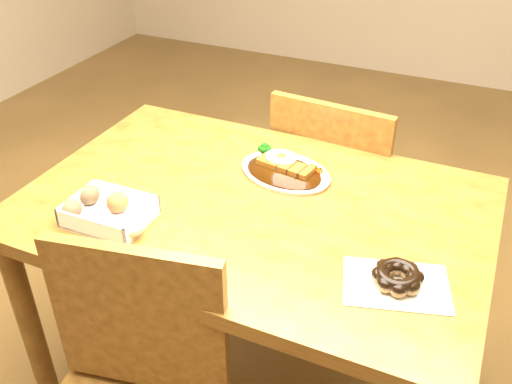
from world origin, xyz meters
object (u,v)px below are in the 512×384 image
at_px(table, 253,233).
at_px(pon_de_ring, 397,277).
at_px(chair_far, 337,194).
at_px(katsu_curry_plate, 285,169).
at_px(donut_box, 107,211).

xyz_separation_m(table, pon_de_ring, (0.41, -0.16, 0.12)).
height_order(chair_far, katsu_curry_plate, chair_far).
bearing_deg(donut_box, chair_far, 63.35).
bearing_deg(table, pon_de_ring, -21.62).
distance_m(table, katsu_curry_plate, 0.20).
distance_m(chair_far, katsu_curry_plate, 0.47).
xyz_separation_m(katsu_curry_plate, pon_de_ring, (0.39, -0.33, 0.01)).
relative_size(chair_far, katsu_curry_plate, 2.86).
bearing_deg(chair_far, table, 85.79).
relative_size(donut_box, pon_de_ring, 0.90).
distance_m(chair_far, pon_de_ring, 0.82).
bearing_deg(katsu_curry_plate, pon_de_ring, -40.36).
relative_size(table, donut_box, 5.17).
height_order(table, pon_de_ring, pon_de_ring).
distance_m(donut_box, pon_de_ring, 0.71).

